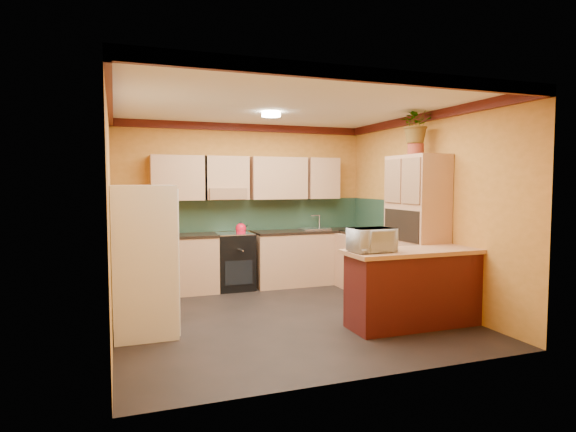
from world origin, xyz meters
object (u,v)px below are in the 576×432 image
at_px(pantry, 416,232).
at_px(microwave, 372,240).
at_px(base_cabinets_back, 271,260).
at_px(breakfast_bar, 421,289).
at_px(fridge, 144,261).
at_px(stove, 234,261).

relative_size(pantry, microwave, 4.23).
relative_size(base_cabinets_back, breakfast_bar, 2.03).
bearing_deg(microwave, base_cabinets_back, 94.52).
distance_m(base_cabinets_back, fridge, 2.92).
xyz_separation_m(stove, fridge, (-1.50, -1.95, 0.39)).
relative_size(breakfast_bar, microwave, 3.63).
height_order(base_cabinets_back, microwave, microwave).
bearing_deg(base_cabinets_back, microwave, -82.63).
distance_m(pantry, breakfast_bar, 1.05).
bearing_deg(microwave, stove, 106.98).
distance_m(fridge, microwave, 2.60).
bearing_deg(breakfast_bar, pantry, 59.36).
bearing_deg(breakfast_bar, base_cabinets_back, 110.90).
bearing_deg(stove, fridge, -127.64).
distance_m(base_cabinets_back, breakfast_bar, 2.89).
relative_size(base_cabinets_back, pantry, 1.74).
bearing_deg(breakfast_bar, microwave, 180.00).
relative_size(base_cabinets_back, stove, 4.01).
height_order(stove, breakfast_bar, stove).
height_order(fridge, pantry, pantry).
xyz_separation_m(fridge, pantry, (3.60, -0.01, 0.20)).
height_order(base_cabinets_back, stove, stove).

